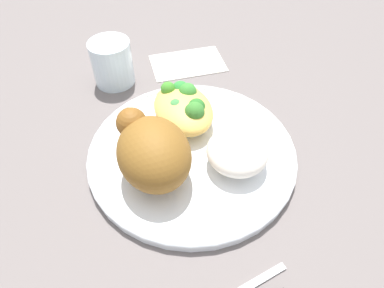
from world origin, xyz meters
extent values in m
plane|color=#675E5C|center=(0.00, 0.00, 0.00)|extent=(2.00, 2.00, 0.00)
cylinder|color=white|center=(0.00, 0.00, 0.01)|extent=(0.29, 0.29, 0.01)
torus|color=white|center=(0.00, 0.00, 0.01)|extent=(0.29, 0.29, 0.01)
ellipsoid|color=brown|center=(-0.02, 0.06, 0.06)|extent=(0.11, 0.09, 0.08)
sphere|color=brown|center=(0.02, 0.07, 0.07)|extent=(0.04, 0.04, 0.04)
ellipsoid|color=white|center=(-0.04, -0.05, 0.04)|extent=(0.08, 0.08, 0.04)
ellipsoid|color=#EBBA56|center=(0.06, -0.01, 0.04)|extent=(0.11, 0.08, 0.04)
sphere|color=#308537|center=(0.09, -0.02, 0.04)|extent=(0.03, 0.03, 0.03)
sphere|color=#2D742A|center=(0.05, -0.03, 0.05)|extent=(0.03, 0.03, 0.03)
sphere|color=#2C6832|center=(0.08, -0.02, 0.05)|extent=(0.02, 0.02, 0.02)
sphere|color=#418844|center=(0.06, 0.00, 0.04)|extent=(0.03, 0.03, 0.03)
sphere|color=#408D2B|center=(0.10, 0.00, 0.05)|extent=(0.02, 0.02, 0.02)
sphere|color=#3C8B35|center=(0.08, -0.03, 0.05)|extent=(0.03, 0.03, 0.03)
sphere|color=#397D2F|center=(0.04, -0.02, 0.05)|extent=(0.03, 0.03, 0.03)
sphere|color=#27702A|center=(0.04, -0.01, 0.04)|extent=(0.03, 0.03, 0.03)
cylinder|color=silver|center=(0.21, 0.06, 0.04)|extent=(0.07, 0.07, 0.08)
cube|color=white|center=(0.21, -0.08, 0.00)|extent=(0.10, 0.14, 0.00)
camera|label=1|loc=(-0.29, 0.12, 0.37)|focal=32.18mm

